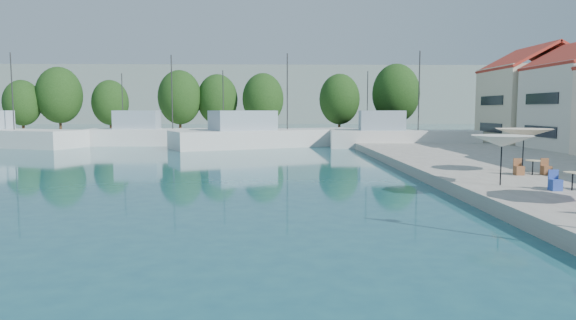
{
  "coord_description": "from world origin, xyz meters",
  "views": [
    {
      "loc": [
        -2.06,
        0.13,
        3.9
      ],
      "look_at": [
        -1.36,
        26.0,
        1.35
      ],
      "focal_mm": 32.0,
      "sensor_mm": 36.0,
      "label": 1
    }
  ],
  "objects_px": {
    "trawler_02": "(155,135)",
    "umbrella_white": "(502,141)",
    "trawler_03": "(265,137)",
    "umbrella_cream": "(524,133)",
    "trawler_04": "(399,137)"
  },
  "relations": [
    {
      "from": "umbrella_white",
      "to": "umbrella_cream",
      "type": "relative_size",
      "value": 0.91
    },
    {
      "from": "trawler_02",
      "to": "trawler_03",
      "type": "bearing_deg",
      "value": -13.92
    },
    {
      "from": "trawler_04",
      "to": "umbrella_white",
      "type": "xyz_separation_m",
      "value": [
        -2.95,
        -30.14,
        1.46
      ]
    },
    {
      "from": "trawler_02",
      "to": "umbrella_cream",
      "type": "xyz_separation_m",
      "value": [
        26.19,
        -30.0,
        1.58
      ]
    },
    {
      "from": "trawler_02",
      "to": "umbrella_cream",
      "type": "distance_m",
      "value": 39.86
    },
    {
      "from": "trawler_03",
      "to": "umbrella_cream",
      "type": "distance_m",
      "value": 30.64
    },
    {
      "from": "trawler_02",
      "to": "umbrella_white",
      "type": "bearing_deg",
      "value": -57.25
    },
    {
      "from": "trawler_03",
      "to": "trawler_04",
      "type": "relative_size",
      "value": 1.38
    },
    {
      "from": "trawler_02",
      "to": "trawler_04",
      "type": "xyz_separation_m",
      "value": [
        25.91,
        -4.47,
        0.0
      ]
    },
    {
      "from": "trawler_04",
      "to": "umbrella_cream",
      "type": "relative_size",
      "value": 5.0
    },
    {
      "from": "trawler_04",
      "to": "umbrella_white",
      "type": "distance_m",
      "value": 30.32
    },
    {
      "from": "trawler_04",
      "to": "trawler_03",
      "type": "bearing_deg",
      "value": 177.21
    },
    {
      "from": "trawler_04",
      "to": "umbrella_white",
      "type": "height_order",
      "value": "trawler_04"
    },
    {
      "from": "umbrella_white",
      "to": "umbrella_cream",
      "type": "height_order",
      "value": "umbrella_cream"
    },
    {
      "from": "trawler_03",
      "to": "umbrella_cream",
      "type": "relative_size",
      "value": 6.9
    }
  ]
}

